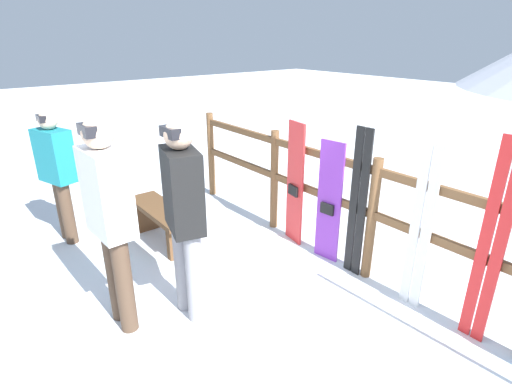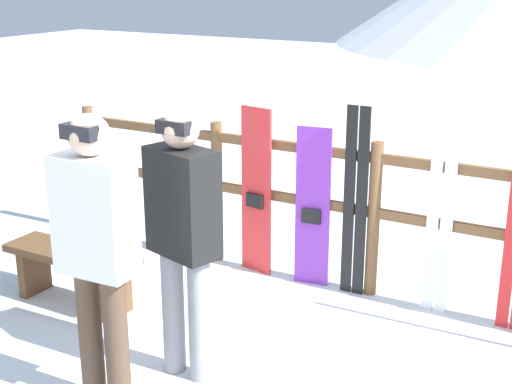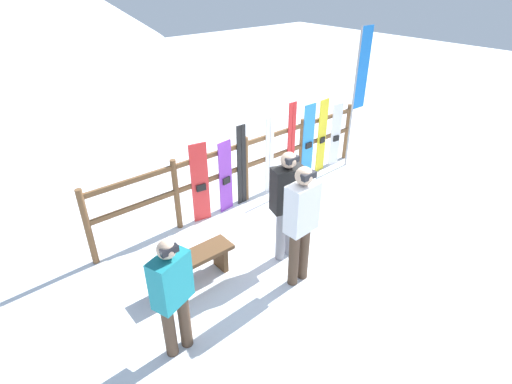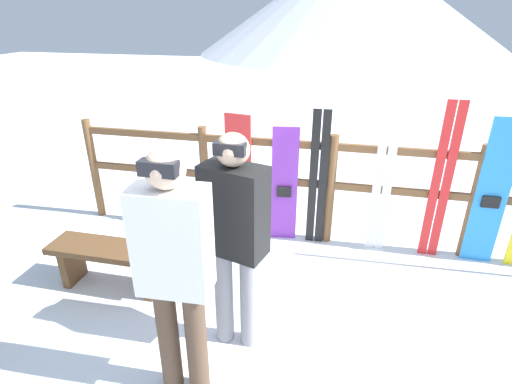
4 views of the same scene
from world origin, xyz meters
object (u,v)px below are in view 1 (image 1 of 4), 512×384
object	(u,v)px
person_white	(110,213)
snowboard_red	(295,184)
bench	(161,217)
person_teal	(57,169)
ski_pair_red	(492,246)
snowboard_purple	(329,203)
ski_pair_black	(358,204)
person_black	(184,209)
ski_pair_white	(421,229)

from	to	relation	value
person_white	snowboard_red	world-z (taller)	person_white
bench	person_teal	bearing A→B (deg)	-132.22
person_white	ski_pair_red	distance (m)	2.97
snowboard_purple	ski_pair_black	bearing A→B (deg)	0.55
bench	person_white	bearing A→B (deg)	-39.33
ski_pair_black	ski_pair_red	world-z (taller)	ski_pair_red
snowboard_red	ski_pair_black	bearing A→B (deg)	0.22
person_black	snowboard_red	size ratio (longest dim) A/B	1.20
snowboard_purple	ski_pair_white	distance (m)	1.06
bench	snowboard_red	bearing A→B (deg)	53.52
snowboard_red	ski_pair_black	xyz separation A→B (m)	(0.90, 0.00, 0.05)
ski_pair_white	ski_pair_red	size ratio (longest dim) A/B	0.90
bench	ski_pair_red	xyz separation A→B (m)	(3.11, 1.28, 0.53)
person_black	snowboard_purple	world-z (taller)	person_black
person_teal	ski_pair_black	size ratio (longest dim) A/B	1.01
ski_pair_white	ski_pair_red	xyz separation A→B (m)	(0.58, 0.00, 0.08)
person_white	person_black	size ratio (longest dim) A/B	1.03
person_teal	snowboard_red	distance (m)	2.77
ski_pair_white	person_teal	bearing A→B (deg)	-147.05
person_white	ski_pair_red	size ratio (longest dim) A/B	1.06
person_black	snowboard_purple	bearing A→B (deg)	86.29
person_white	snowboard_purple	distance (m)	2.26
bench	snowboard_red	xyz separation A→B (m)	(0.94, 1.28, 0.40)
person_black	ski_pair_red	distance (m)	2.42
snowboard_purple	ski_pair_black	world-z (taller)	ski_pair_black
person_teal	ski_pair_white	world-z (taller)	person_teal
person_white	ski_pair_white	size ratio (longest dim) A/B	1.17
ski_pair_black	ski_pair_white	world-z (taller)	ski_pair_black
bench	snowboard_purple	size ratio (longest dim) A/B	0.85
snowboard_red	ski_pair_red	size ratio (longest dim) A/B	0.85
person_black	ski_pair_red	size ratio (longest dim) A/B	1.03
person_teal	ski_pair_black	xyz separation A→B (m)	(2.64, 2.15, -0.13)
person_black	snowboard_purple	size ratio (longest dim) A/B	1.30
ski_pair_black	ski_pair_red	distance (m)	1.26
person_black	ski_pair_black	bearing A→B (deg)	74.12
person_white	ski_pair_white	xyz separation A→B (m)	(1.40, 2.21, -0.29)
bench	ski_pair_black	distance (m)	2.29
ski_pair_black	ski_pair_white	xyz separation A→B (m)	(0.68, 0.00, -0.01)
ski_pair_black	person_teal	bearing A→B (deg)	-140.80
person_teal	snowboard_red	xyz separation A→B (m)	(1.74, 2.15, -0.18)
ski_pair_black	snowboard_red	bearing A→B (deg)	-179.78
snowboard_red	person_teal	bearing A→B (deg)	-128.92
snowboard_purple	ski_pair_black	xyz separation A→B (m)	(0.37, 0.00, 0.11)
person_teal	person_black	distance (m)	2.22
person_teal	person_black	xyz separation A→B (m)	(2.16, 0.47, 0.11)
snowboard_red	ski_pair_red	distance (m)	2.17
person_black	ski_pair_white	bearing A→B (deg)	55.40
person_white	ski_pair_black	world-z (taller)	person_white
person_black	snowboard_purple	distance (m)	1.72
ski_pair_white	person_white	bearing A→B (deg)	-122.38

